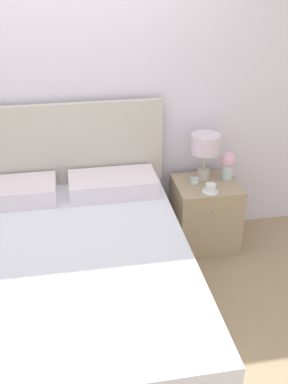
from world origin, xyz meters
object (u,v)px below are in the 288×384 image
Objects in this scene: table_lamp at (205,146)px; flower_vase at (228,163)px; bed at (69,281)px; teacup at (211,188)px; alarm_clock at (195,181)px; nightstand at (205,214)px.

table_lamp is 0.25m from flower_vase.
teacup is (1.14, 0.56, 0.30)m from bed.
teacup is at bearing 26.19° from bed.
alarm_clock is (-0.10, -0.09, -0.26)m from table_lamp.
bed is 1.36m from nightstand.
flower_vase is at bearing 29.47° from bed.
bed reaches higher than teacup.
table_lamp is at bearing 170.03° from flower_vase.
nightstand is at bearing -84.41° from table_lamp.
flower_vase is 1.87× the size of teacup.
alarm_clock is (-0.29, -0.05, -0.11)m from flower_vase.
flower_vase is at bearing 16.36° from nightstand.
teacup reaches higher than alarm_clock.
bed is 3.53× the size of nightstand.
table_lamp is 3.09× the size of teacup.
alarm_clock is (-0.11, 0.00, 0.32)m from nightstand.
teacup is 0.17m from alarm_clock.
table_lamp is 5.87× the size of alarm_clock.
bed is at bearing -146.10° from alarm_clock.
table_lamp is (-0.01, 0.09, 0.58)m from nightstand.
table_lamp reaches higher than teacup.
bed is 8.76× the size of flower_vase.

